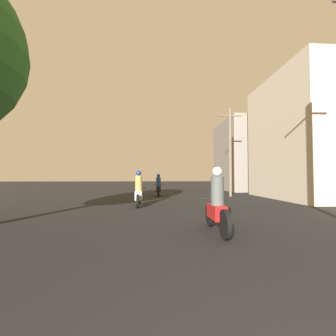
% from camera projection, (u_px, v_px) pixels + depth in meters
% --- Properties ---
extents(motorcycle_red, '(0.60, 2.01, 1.63)m').
position_uv_depth(motorcycle_red, '(217.00, 206.00, 5.59)').
color(motorcycle_red, black).
rests_on(motorcycle_red, ground_plane).
extents(motorcycle_white, '(0.60, 1.87, 1.66)m').
position_uv_depth(motorcycle_white, '(139.00, 192.00, 10.42)').
color(motorcycle_white, black).
rests_on(motorcycle_white, ground_plane).
extents(motorcycle_black, '(0.60, 1.90, 1.55)m').
position_uv_depth(motorcycle_black, '(158.00, 187.00, 15.68)').
color(motorcycle_black, black).
rests_on(motorcycle_black, ground_plane).
extents(building_right_near, '(4.79, 6.96, 7.62)m').
position_uv_depth(building_right_near, '(309.00, 137.00, 13.99)').
color(building_right_near, beige).
rests_on(building_right_near, ground_plane).
extents(building_right_far, '(5.10, 6.54, 6.80)m').
position_uv_depth(building_right_far, '(248.00, 156.00, 22.38)').
color(building_right_far, gray).
rests_on(building_right_far, ground_plane).
extents(utility_pole_far, '(1.60, 0.20, 6.09)m').
position_uv_depth(utility_pole_far, '(230.00, 150.00, 15.48)').
color(utility_pole_far, '#6B5B4C').
rests_on(utility_pole_far, ground_plane).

